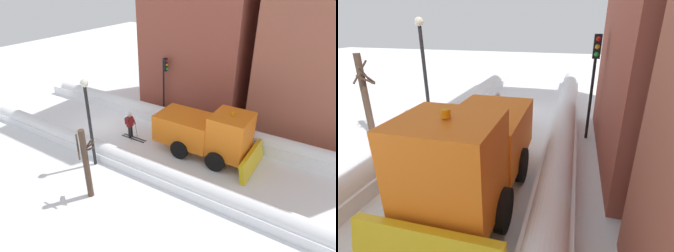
% 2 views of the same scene
% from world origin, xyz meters
% --- Properties ---
extents(ground_plane, '(80.00, 80.00, 0.00)m').
position_xyz_m(ground_plane, '(0.00, 10.00, 0.00)').
color(ground_plane, white).
extents(plow_truck, '(3.20, 5.98, 3.12)m').
position_xyz_m(plow_truck, '(-0.56, 7.70, 1.48)').
color(plow_truck, orange).
rests_on(plow_truck, ground).
extents(skier, '(0.62, 1.80, 1.81)m').
position_xyz_m(skier, '(0.23, 2.70, 1.00)').
color(skier, black).
rests_on(skier, ground).
extents(traffic_light_pole, '(0.28, 0.42, 4.34)m').
position_xyz_m(traffic_light_pole, '(-3.79, 2.75, 3.04)').
color(traffic_light_pole, black).
rests_on(traffic_light_pole, ground).
extents(street_lamp, '(0.40, 0.40, 4.96)m').
position_xyz_m(street_lamp, '(3.63, 2.93, 3.16)').
color(street_lamp, black).
rests_on(street_lamp, ground).
extents(bare_tree_near, '(0.80, 0.92, 3.57)m').
position_xyz_m(bare_tree_near, '(5.61, 4.62, 1.86)').
color(bare_tree_near, '#4B372B').
rests_on(bare_tree_near, ground).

